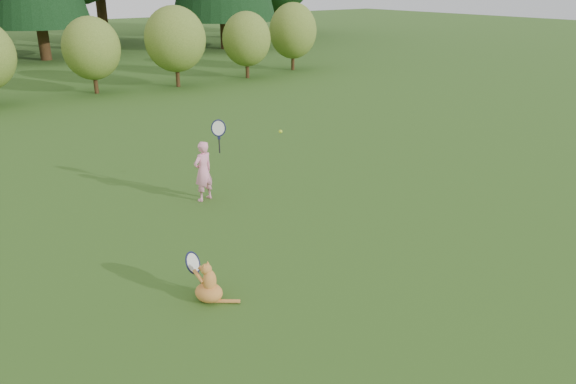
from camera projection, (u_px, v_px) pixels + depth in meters
ground at (312, 260)px, 7.58m from camera, size 100.00×100.00×0.00m
shrub_row at (38, 56)px, 16.80m from camera, size 28.00×3.00×2.80m
child at (204, 170)px, 9.47m from camera, size 0.60×0.39×1.56m
cat at (208, 281)px, 6.56m from camera, size 0.49×0.76×0.66m
tennis_ball at (281, 132)px, 9.16m from camera, size 0.06×0.06×0.06m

